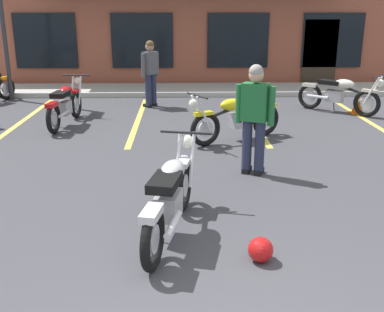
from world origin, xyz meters
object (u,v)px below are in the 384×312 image
at_px(person_in_black_shirt, 150,70).
at_px(helmet_on_pavement, 260,250).
at_px(motorcycle_green_cafe_racer, 236,117).
at_px(motorcycle_silver_naked, 65,104).
at_px(motorcycle_foreground_classic, 171,196).
at_px(person_in_shorts_foreground, 255,113).
at_px(traffic_cone, 358,103).
at_px(motorcycle_red_sportbike, 339,94).

bearing_deg(person_in_black_shirt, helmet_on_pavement, -78.69).
bearing_deg(motorcycle_green_cafe_racer, motorcycle_silver_naked, 159.17).
bearing_deg(motorcycle_silver_naked, motorcycle_foreground_classic, -65.49).
height_order(person_in_shorts_foreground, helmet_on_pavement, person_in_shorts_foreground).
distance_m(motorcycle_foreground_classic, motorcycle_green_cafe_racer, 4.03).
bearing_deg(motorcycle_silver_naked, helmet_on_pavement, -60.57).
bearing_deg(person_in_black_shirt, motorcycle_foreground_classic, -84.89).
relative_size(motorcycle_foreground_classic, traffic_cone, 3.93).
relative_size(person_in_black_shirt, person_in_shorts_foreground, 1.00).
relative_size(motorcycle_foreground_classic, motorcycle_green_cafe_racer, 1.11).
bearing_deg(motorcycle_foreground_classic, motorcycle_green_cafe_racer, 73.06).
bearing_deg(traffic_cone, person_in_shorts_foreground, -127.19).
relative_size(motorcycle_red_sportbike, person_in_shorts_foreground, 1.02).
relative_size(motorcycle_foreground_classic, motorcycle_silver_naked, 0.99).
bearing_deg(person_in_black_shirt, traffic_cone, -10.79).
relative_size(motorcycle_green_cafe_racer, helmet_on_pavement, 7.25).
height_order(motorcycle_green_cafe_racer, person_in_shorts_foreground, person_in_shorts_foreground).
bearing_deg(person_in_shorts_foreground, traffic_cone, 52.81).
height_order(motorcycle_foreground_classic, person_in_shorts_foreground, person_in_shorts_foreground).
bearing_deg(person_in_shorts_foreground, person_in_black_shirt, 109.83).
height_order(motorcycle_silver_naked, helmet_on_pavement, motorcycle_silver_naked).
bearing_deg(traffic_cone, motorcycle_silver_naked, -171.93).
height_order(motorcycle_foreground_classic, person_in_black_shirt, person_in_black_shirt).
distance_m(motorcycle_foreground_classic, person_in_shorts_foreground, 2.37).
relative_size(motorcycle_red_sportbike, traffic_cone, 3.24).
height_order(helmet_on_pavement, traffic_cone, traffic_cone).
xyz_separation_m(motorcycle_green_cafe_racer, person_in_black_shirt, (-1.81, 3.27, 0.49)).
distance_m(motorcycle_silver_naked, person_in_shorts_foreground, 4.85).
height_order(person_in_shorts_foreground, traffic_cone, person_in_shorts_foreground).
height_order(motorcycle_red_sportbike, person_in_black_shirt, person_in_black_shirt).
relative_size(helmet_on_pavement, traffic_cone, 0.49).
distance_m(motorcycle_foreground_classic, motorcycle_red_sportbike, 7.41).
bearing_deg(motorcycle_green_cafe_racer, motorcycle_foreground_classic, -106.94).
bearing_deg(helmet_on_pavement, traffic_cone, 62.79).
relative_size(person_in_shorts_foreground, traffic_cone, 3.16).
xyz_separation_m(person_in_shorts_foreground, helmet_on_pavement, (-0.31, -2.59, -0.82)).
distance_m(motorcycle_green_cafe_racer, traffic_cone, 3.97).
height_order(motorcycle_foreground_classic, motorcycle_green_cafe_racer, same).
bearing_deg(motorcycle_green_cafe_racer, person_in_black_shirt, 118.99).
distance_m(motorcycle_silver_naked, person_in_black_shirt, 2.63).
height_order(person_in_black_shirt, person_in_shorts_foreground, same).
xyz_separation_m(motorcycle_red_sportbike, traffic_cone, (0.45, -0.11, -0.20)).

